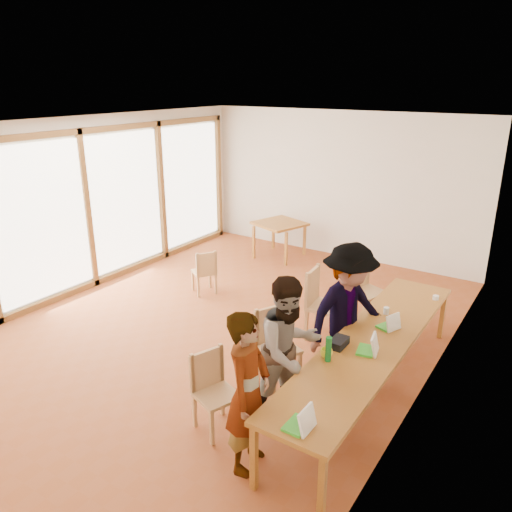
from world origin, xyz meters
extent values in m
plane|color=#9A4B25|center=(0.00, 0.00, 0.00)|extent=(8.00, 8.00, 0.00)
cube|color=beige|center=(0.00, 4.00, 1.50)|extent=(6.00, 0.10, 3.00)
cube|color=beige|center=(3.00, 0.00, 1.50)|extent=(0.10, 8.00, 3.00)
cube|color=white|center=(-2.96, 0.00, 1.50)|extent=(0.10, 8.00, 3.00)
cube|color=white|center=(0.00, 0.00, 3.02)|extent=(6.00, 8.00, 0.04)
cube|color=#AA6C25|center=(2.50, -0.47, 0.72)|extent=(0.80, 4.00, 0.05)
cube|color=#AA6C25|center=(2.16, -2.41, 0.35)|extent=(0.06, 0.06, 0.70)
cube|color=#AA6C25|center=(2.16, 1.47, 0.35)|extent=(0.06, 0.06, 0.70)
cube|color=#AA6C25|center=(2.84, -2.41, 0.35)|extent=(0.06, 0.06, 0.70)
cube|color=#AA6C25|center=(2.84, 1.47, 0.35)|extent=(0.06, 0.06, 0.70)
cube|color=#AA6C25|center=(-0.94, 3.20, 0.72)|extent=(0.90, 0.90, 0.05)
cube|color=#AA6C25|center=(-1.33, 2.81, 0.35)|extent=(0.05, 0.05, 0.70)
cube|color=#AA6C25|center=(-1.33, 3.59, 0.35)|extent=(0.05, 0.05, 0.70)
cube|color=#AA6C25|center=(-0.55, 2.81, 0.35)|extent=(0.05, 0.05, 0.70)
cube|color=#AA6C25|center=(-0.55, 3.59, 0.35)|extent=(0.05, 0.05, 0.70)
cube|color=tan|center=(1.37, -1.94, 0.42)|extent=(0.53, 0.53, 0.04)
cube|color=tan|center=(1.20, -1.87, 0.66)|extent=(0.18, 0.40, 0.43)
cube|color=tan|center=(1.45, -0.81, 0.45)|extent=(0.59, 0.59, 0.04)
cube|color=tan|center=(1.27, -0.73, 0.71)|extent=(0.22, 0.42, 0.46)
cube|color=tan|center=(1.43, 0.53, 0.49)|extent=(0.53, 0.53, 0.05)
cube|color=tan|center=(1.22, 0.51, 0.77)|extent=(0.10, 0.48, 0.51)
cube|color=tan|center=(1.72, 1.41, 0.47)|extent=(0.59, 0.59, 0.04)
cube|color=tan|center=(1.53, 1.48, 0.73)|extent=(0.20, 0.45, 0.48)
cube|color=tan|center=(-1.07, 0.85, 0.38)|extent=(0.51, 0.51, 0.04)
cube|color=tan|center=(-0.93, 0.76, 0.59)|extent=(0.23, 0.33, 0.39)
imported|color=gray|center=(1.94, -2.17, 0.82)|extent=(0.51, 0.67, 1.64)
imported|color=gray|center=(1.89, -1.33, 0.84)|extent=(0.89, 0.99, 1.67)
imported|color=gray|center=(2.10, -0.27, 0.89)|extent=(1.07, 1.32, 1.78)
cube|color=green|center=(2.52, -2.27, 0.76)|extent=(0.18, 0.26, 0.03)
cube|color=white|center=(2.61, -2.27, 0.86)|extent=(0.08, 0.24, 0.21)
cube|color=green|center=(2.53, -0.76, 0.76)|extent=(0.23, 0.29, 0.03)
cube|color=white|center=(2.62, -0.74, 0.86)|extent=(0.12, 0.24, 0.21)
cube|color=green|center=(2.53, -0.08, 0.76)|extent=(0.25, 0.29, 0.02)
cube|color=white|center=(2.61, -0.11, 0.85)|extent=(0.15, 0.23, 0.20)
imported|color=yellow|center=(2.22, -1.11, 0.80)|extent=(0.17, 0.17, 0.10)
cylinder|color=#156C28|center=(2.27, -1.17, 0.89)|extent=(0.07, 0.07, 0.28)
cylinder|color=silver|center=(2.40, 0.26, 0.80)|extent=(0.07, 0.07, 0.09)
cylinder|color=white|center=(2.81, 1.05, 0.78)|extent=(0.08, 0.08, 0.06)
cube|color=#EE4E93|center=(2.53, -0.74, 0.76)|extent=(0.05, 0.10, 0.01)
cube|color=black|center=(2.23, -0.82, 0.80)|extent=(0.16, 0.26, 0.09)
camera|label=1|loc=(4.18, -5.43, 3.57)|focal=35.00mm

